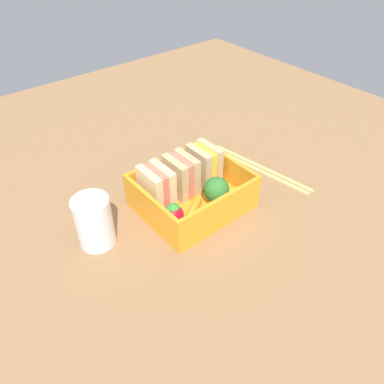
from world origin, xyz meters
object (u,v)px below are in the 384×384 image
object	(u,v)px
sandwich_left	(157,187)
broccoli_floret	(216,190)
strawberry_far_left	(173,214)
drinking_glass	(94,222)
sandwich_center_left	(181,175)
sandwich_center	(204,164)
carrot_stick_left	(194,208)
carrot_stick_far_left	(226,191)
chopstick_pair	(260,168)

from	to	relation	value
sandwich_left	broccoli_floret	xyz separation A→B (cm)	(6.77, -5.90, -0.33)
strawberry_far_left	drinking_glass	world-z (taller)	drinking_glass
sandwich_center_left	sandwich_center	xyz separation A→B (cm)	(4.69, 0.00, 0.00)
strawberry_far_left	sandwich_center_left	bearing A→B (deg)	42.98
carrot_stick_left	sandwich_left	bearing A→B (deg)	121.28
carrot_stick_far_left	drinking_glass	bearing A→B (deg)	166.52
carrot_stick_left	sandwich_center_left	bearing A→B (deg)	72.12
broccoli_floret	sandwich_left	bearing A→B (deg)	138.90
sandwich_center_left	chopstick_pair	world-z (taller)	sandwich_center_left
sandwich_center_left	strawberry_far_left	size ratio (longest dim) A/B	1.75
carrot_stick_far_left	drinking_glass	size ratio (longest dim) A/B	0.65
broccoli_floret	carrot_stick_far_left	distance (cm)	3.80
drinking_glass	sandwich_center	bearing A→B (deg)	0.45
sandwich_center	broccoli_floret	world-z (taller)	sandwich_center
sandwich_left	carrot_stick_far_left	xyz separation A→B (cm)	(9.71, -5.02, -2.56)
strawberry_far_left	carrot_stick_left	size ratio (longest dim) A/B	0.85
sandwich_center_left	carrot_stick_left	xyz separation A→B (cm)	(-1.63, -5.04, -2.53)
sandwich_center_left	broccoli_floret	world-z (taller)	sandwich_center_left
broccoli_floret	chopstick_pair	size ratio (longest dim) A/B	0.24
sandwich_center_left	carrot_stick_left	distance (cm)	5.86
broccoli_floret	carrot_stick_left	bearing A→B (deg)	166.87
strawberry_far_left	sandwich_center	bearing A→B (deg)	26.50
sandwich_center	carrot_stick_left	size ratio (longest dim) A/B	1.49
strawberry_far_left	drinking_glass	xyz separation A→B (cm)	(-9.87, 4.87, 0.96)
chopstick_pair	drinking_glass	world-z (taller)	drinking_glass
sandwich_center	carrot_stick_left	xyz separation A→B (cm)	(-6.31, -5.04, -2.53)
sandwich_center_left	chopstick_pair	bearing A→B (deg)	-10.45
broccoli_floret	sandwich_center_left	bearing A→B (deg)	109.42
sandwich_center	drinking_glass	distance (cm)	19.96
sandwich_left	carrot_stick_far_left	distance (cm)	11.23
sandwich_left	drinking_glass	world-z (taller)	same
sandwich_left	sandwich_center	xyz separation A→B (cm)	(9.37, 0.00, 0.00)
sandwich_center	carrot_stick_left	distance (cm)	8.46
strawberry_far_left	broccoli_floret	world-z (taller)	broccoli_floret
sandwich_left	sandwich_center	world-z (taller)	same
carrot_stick_far_left	chopstick_pair	size ratio (longest dim) A/B	0.24
sandwich_center	sandwich_center_left	bearing A→B (deg)	180.00
sandwich_left	drinking_glass	distance (cm)	10.60
strawberry_far_left	carrot_stick_left	xyz separation A→B (cm)	(3.77, -0.01, -0.99)
sandwich_center	broccoli_floret	size ratio (longest dim) A/B	1.30
sandwich_center_left	carrot_stick_left	bearing A→B (deg)	-107.88
sandwich_center	drinking_glass	xyz separation A→B (cm)	(-19.95, -0.16, -0.58)
sandwich_left	strawberry_far_left	xyz separation A→B (cm)	(-0.71, -5.02, -1.54)
drinking_glass	strawberry_far_left	bearing A→B (deg)	-26.24
sandwich_left	carrot_stick_left	distance (cm)	6.41
sandwich_center	strawberry_far_left	xyz separation A→B (cm)	(-10.08, -5.02, -1.54)
carrot_stick_left	drinking_glass	world-z (taller)	drinking_glass
broccoli_floret	carrot_stick_far_left	size ratio (longest dim) A/B	0.98
drinking_glass	chopstick_pair	bearing A→B (deg)	-5.05
strawberry_far_left	chopstick_pair	xyz separation A→B (cm)	(21.07, 2.13, -2.49)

